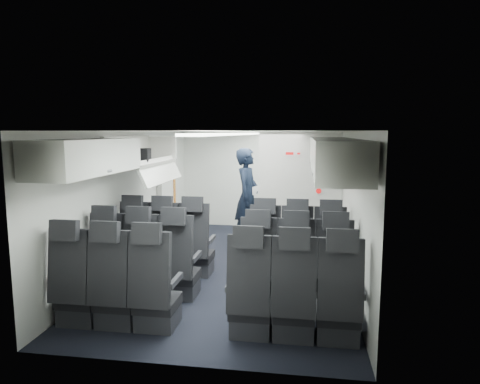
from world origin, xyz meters
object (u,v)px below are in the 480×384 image
(galley_unit, at_px, (299,187))
(carry_on_bag, at_px, (135,157))
(seat_row_front, at_px, (231,251))
(boarding_door, at_px, (167,192))
(flight_attendant, at_px, (247,197))
(seat_row_rear, at_px, (202,297))
(seat_row_mid, at_px, (219,270))

(galley_unit, relative_size, carry_on_bag, 4.55)
(seat_row_front, distance_m, galley_unit, 3.43)
(boarding_door, bearing_deg, galley_unit, 24.28)
(seat_row_front, xyz_separation_m, carry_on_bag, (-1.43, 0.00, 1.37))
(boarding_door, xyz_separation_m, carry_on_bag, (0.21, -2.08, 0.82))
(boarding_door, xyz_separation_m, flight_attendant, (1.63, -0.14, -0.03))
(seat_row_rear, distance_m, boarding_door, 4.25)
(galley_unit, distance_m, carry_on_bag, 4.11)
(seat_row_front, distance_m, boarding_door, 2.71)
(seat_row_front, xyz_separation_m, flight_attendant, (-0.01, 1.94, 0.52))
(galley_unit, bearing_deg, boarding_door, -155.72)
(seat_row_front, distance_m, flight_attendant, 2.01)
(boarding_door, height_order, flight_attendant, boarding_door)
(boarding_door, bearing_deg, seat_row_rear, -67.13)
(seat_row_mid, bearing_deg, seat_row_rear, -90.00)
(seat_row_mid, distance_m, boarding_door, 3.45)
(seat_row_rear, xyz_separation_m, carry_on_bag, (-1.43, 1.80, 1.37))
(seat_row_front, height_order, galley_unit, galley_unit)
(seat_row_front, xyz_separation_m, seat_row_rear, (0.00, -1.80, 0.00))
(seat_row_mid, bearing_deg, flight_attendant, 90.16)
(seat_row_rear, height_order, flight_attendant, flight_attendant)
(carry_on_bag, bearing_deg, seat_row_front, -9.61)
(seat_row_front, bearing_deg, seat_row_mid, -90.00)
(seat_row_mid, bearing_deg, galley_unit, 77.12)
(seat_row_mid, distance_m, seat_row_rear, 0.90)
(seat_row_rear, relative_size, flight_attendant, 1.81)
(carry_on_bag, bearing_deg, galley_unit, 44.30)
(seat_row_front, distance_m, carry_on_bag, 1.98)
(galley_unit, bearing_deg, seat_row_mid, -102.88)
(seat_row_mid, relative_size, boarding_door, 1.79)
(seat_row_front, height_order, flight_attendant, flight_attendant)
(seat_row_mid, relative_size, carry_on_bag, 7.97)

